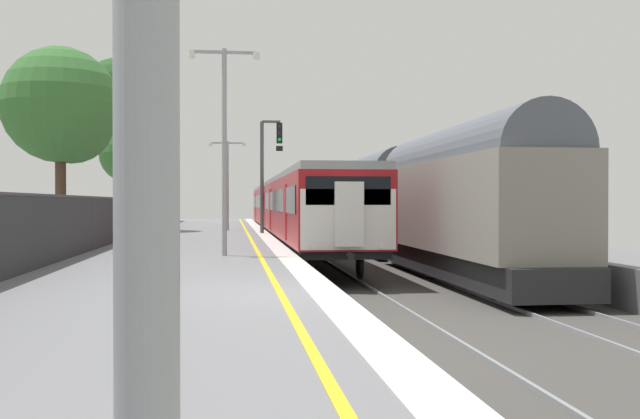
% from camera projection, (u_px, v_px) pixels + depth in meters
% --- Properties ---
extents(ground, '(17.40, 110.00, 1.21)m').
position_uv_depth(ground, '(456.00, 326.00, 12.47)').
color(ground, slate).
extents(commuter_train_at_platform, '(2.83, 40.80, 3.81)m').
position_uv_depth(commuter_train_at_platform, '(290.00, 207.00, 40.41)').
color(commuter_train_at_platform, maroon).
rests_on(commuter_train_at_platform, ground).
extents(freight_train_adjacent_track, '(2.60, 28.63, 4.85)m').
position_uv_depth(freight_train_adjacent_track, '(407.00, 199.00, 30.39)').
color(freight_train_adjacent_track, '#232326').
rests_on(freight_train_adjacent_track, ground).
extents(signal_gantry, '(1.10, 0.24, 5.49)m').
position_uv_depth(signal_gantry, '(267.00, 163.00, 35.69)').
color(signal_gantry, '#47474C').
rests_on(signal_gantry, ground).
extents(platform_lamp_mid, '(2.00, 0.20, 5.80)m').
position_uv_depth(platform_lamp_mid, '(224.00, 134.00, 20.56)').
color(platform_lamp_mid, '#93999E').
rests_on(platform_lamp_mid, ground).
extents(platform_lamp_far, '(2.00, 0.20, 4.80)m').
position_uv_depth(platform_lamp_far, '(228.00, 177.00, 39.57)').
color(platform_lamp_far, '#93999E').
rests_on(platform_lamp_far, ground).
extents(background_tree_left, '(4.27, 4.27, 7.23)m').
position_uv_depth(background_tree_left, '(63.00, 110.00, 27.20)').
color(background_tree_left, '#473323').
rests_on(background_tree_left, ground).
extents(background_tree_centre, '(3.52, 3.52, 6.24)m').
position_uv_depth(background_tree_centre, '(128.00, 156.00, 44.85)').
color(background_tree_centre, '#473323').
rests_on(background_tree_centre, ground).
extents(background_tree_right, '(4.20, 4.20, 9.13)m').
position_uv_depth(background_tree_right, '(119.00, 100.00, 38.71)').
color(background_tree_right, '#473323').
rests_on(background_tree_right, ground).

